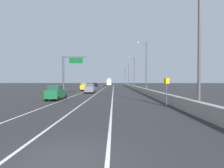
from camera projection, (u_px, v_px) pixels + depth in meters
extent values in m
plane|color=#2D2D30|center=(110.00, 88.00, 70.09)|extent=(320.00, 320.00, 0.00)
cube|color=silver|center=(93.00, 89.00, 61.15)|extent=(0.16, 130.00, 0.00)
cube|color=silver|center=(103.00, 89.00, 61.11)|extent=(0.16, 130.00, 0.00)
cube|color=silver|center=(113.00, 89.00, 61.07)|extent=(0.16, 130.00, 0.00)
cube|color=#9E998E|center=(139.00, 89.00, 46.00)|extent=(0.60, 120.00, 1.10)
cylinder|color=#47474C|center=(63.00, 75.00, 33.72)|extent=(0.36, 0.36, 7.50)
cube|color=#47474C|center=(75.00, 57.00, 33.63)|extent=(4.50, 0.20, 0.20)
cube|color=#0C5923|center=(76.00, 61.00, 33.52)|extent=(2.60, 0.10, 1.00)
cylinder|color=#4C4C51|center=(166.00, 95.00, 18.77)|extent=(0.10, 0.10, 2.40)
cube|color=yellow|center=(167.00, 81.00, 18.71)|extent=(0.60, 0.04, 0.60)
cylinder|color=#4C4C51|center=(199.00, 46.00, 14.26)|extent=(0.24, 0.24, 11.00)
cylinder|color=#4C4C51|center=(146.00, 68.00, 37.76)|extent=(0.24, 0.24, 11.00)
cube|color=#4C4C51|center=(142.00, 43.00, 37.68)|extent=(1.80, 0.12, 0.12)
sphere|color=beige|center=(138.00, 43.00, 37.69)|extent=(0.44, 0.44, 0.44)
cylinder|color=#4C4C51|center=(134.00, 73.00, 61.27)|extent=(0.24, 0.24, 11.00)
cube|color=#4C4C51|center=(132.00, 58.00, 61.19)|extent=(1.80, 0.12, 0.12)
sphere|color=beige|center=(129.00, 58.00, 61.20)|extent=(0.44, 0.44, 0.44)
cylinder|color=#4C4C51|center=(129.00, 75.00, 84.78)|extent=(0.24, 0.24, 11.00)
cube|color=#4C4C51|center=(127.00, 64.00, 84.70)|extent=(1.80, 0.12, 0.12)
sphere|color=beige|center=(125.00, 64.00, 84.70)|extent=(0.44, 0.44, 0.44)
cylinder|color=#4C4C51|center=(125.00, 76.00, 108.29)|extent=(0.24, 0.24, 11.00)
cube|color=#4C4C51|center=(124.00, 68.00, 108.20)|extent=(1.80, 0.12, 0.12)
sphere|color=beige|center=(122.00, 68.00, 108.21)|extent=(0.44, 0.44, 0.44)
cube|color=gold|center=(84.00, 87.00, 49.81)|extent=(1.91, 4.72, 1.15)
cube|color=olive|center=(84.00, 84.00, 49.33)|extent=(1.61, 2.15, 0.60)
cylinder|color=black|center=(82.00, 89.00, 51.68)|extent=(0.24, 0.69, 0.68)
cylinder|color=black|center=(88.00, 89.00, 51.72)|extent=(0.24, 0.69, 0.68)
cylinder|color=black|center=(80.00, 90.00, 47.92)|extent=(0.24, 0.69, 0.68)
cylinder|color=black|center=(86.00, 90.00, 47.96)|extent=(0.24, 0.69, 0.68)
cube|color=black|center=(95.00, 85.00, 79.99)|extent=(2.01, 4.22, 0.93)
cube|color=black|center=(95.00, 83.00, 79.56)|extent=(1.71, 1.93, 0.60)
cylinder|color=black|center=(94.00, 86.00, 81.60)|extent=(0.24, 0.69, 0.68)
cylinder|color=black|center=(97.00, 86.00, 81.64)|extent=(0.24, 0.69, 0.68)
cylinder|color=black|center=(93.00, 86.00, 78.35)|extent=(0.24, 0.69, 0.68)
cylinder|color=black|center=(97.00, 86.00, 78.39)|extent=(0.24, 0.69, 0.68)
cube|color=#196033|center=(56.00, 94.00, 25.03)|extent=(1.77, 4.59, 1.12)
cube|color=#1C4633|center=(55.00, 88.00, 24.55)|extent=(1.54, 2.07, 0.60)
cylinder|color=black|center=(55.00, 96.00, 26.89)|extent=(0.22, 0.68, 0.68)
cylinder|color=black|center=(66.00, 96.00, 26.86)|extent=(0.22, 0.68, 0.68)
cylinder|color=black|center=(46.00, 99.00, 23.21)|extent=(0.22, 0.68, 0.68)
cylinder|color=black|center=(58.00, 99.00, 23.18)|extent=(0.22, 0.68, 0.68)
cube|color=slate|center=(90.00, 89.00, 39.02)|extent=(1.91, 4.31, 1.11)
cube|color=#4D505A|center=(90.00, 85.00, 38.57)|extent=(1.68, 1.94, 0.60)
cylinder|color=black|center=(87.00, 91.00, 40.74)|extent=(0.22, 0.68, 0.68)
cylinder|color=black|center=(95.00, 91.00, 40.72)|extent=(0.22, 0.68, 0.68)
cylinder|color=black|center=(85.00, 92.00, 37.33)|extent=(0.22, 0.68, 0.68)
cylinder|color=black|center=(93.00, 92.00, 37.32)|extent=(0.22, 0.68, 0.68)
cube|color=silver|center=(109.00, 83.00, 94.68)|extent=(2.43, 7.69, 2.71)
cube|color=gray|center=(109.00, 79.00, 96.33)|extent=(2.12, 1.70, 1.10)
cylinder|color=black|center=(107.00, 85.00, 97.85)|extent=(0.22, 1.00, 1.00)
cylinder|color=black|center=(111.00, 85.00, 97.83)|extent=(0.22, 1.00, 1.00)
cylinder|color=black|center=(107.00, 85.00, 91.57)|extent=(0.22, 1.00, 1.00)
cylinder|color=black|center=(111.00, 85.00, 91.55)|extent=(0.22, 1.00, 1.00)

